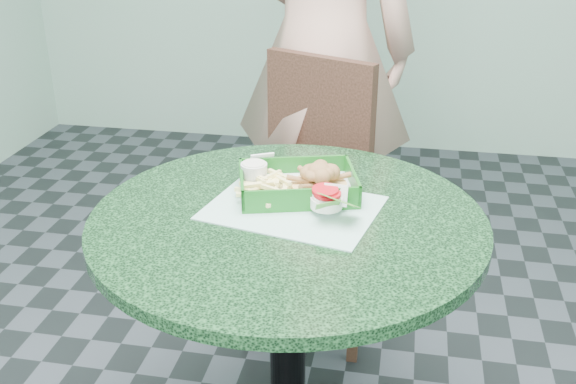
% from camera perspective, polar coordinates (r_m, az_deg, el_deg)
% --- Properties ---
extents(cafe_table, '(0.90, 0.90, 0.75)m').
position_cam_1_polar(cafe_table, '(1.62, -0.02, -7.99)').
color(cafe_table, black).
rests_on(cafe_table, floor).
extents(dining_chair, '(0.41, 0.41, 0.93)m').
position_cam_1_polar(dining_chair, '(2.29, 2.23, 1.15)').
color(dining_chair, '#3F2217').
rests_on(dining_chair, floor).
extents(placemat, '(0.43, 0.36, 0.00)m').
position_cam_1_polar(placemat, '(1.56, 0.42, -2.01)').
color(placemat, '#94C4B7').
rests_on(placemat, cafe_table).
extents(food_basket, '(0.27, 0.20, 0.06)m').
position_cam_1_polar(food_basket, '(1.62, 0.81, -0.28)').
color(food_basket, '#145D19').
rests_on(food_basket, placemat).
extents(crab_sandwich, '(0.13, 0.13, 0.08)m').
position_cam_1_polar(crab_sandwich, '(1.58, 2.43, 0.36)').
color(crab_sandwich, tan).
rests_on(crab_sandwich, food_basket).
extents(fries_pile, '(0.16, 0.16, 0.05)m').
position_cam_1_polar(fries_pile, '(1.61, -1.88, 0.32)').
color(fries_pile, '#FAE78A').
rests_on(fries_pile, food_basket).
extents(sauce_ramekin, '(0.06, 0.06, 0.04)m').
position_cam_1_polar(sauce_ramekin, '(1.66, -2.40, 1.67)').
color(sauce_ramekin, silver).
rests_on(sauce_ramekin, food_basket).
extents(garnish_cup, '(0.11, 0.10, 0.04)m').
position_cam_1_polar(garnish_cup, '(1.50, 2.37, -1.54)').
color(garnish_cup, silver).
rests_on(garnish_cup, food_basket).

